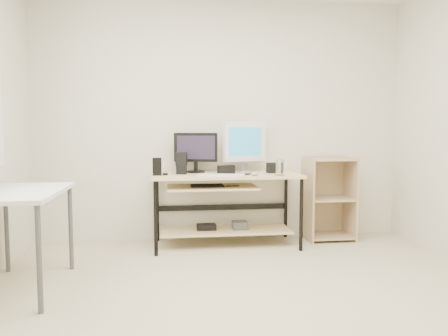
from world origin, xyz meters
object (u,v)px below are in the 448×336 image
Objects in this scene: audio_controller at (157,166)px; desk at (224,194)px; side_table at (19,201)px; white_imac at (245,143)px; black_monitor at (196,150)px; shelf_unit at (328,198)px.

desk is at bearing 6.69° from audio_controller.
white_imac is at bearing 32.48° from side_table.
desk is 2.81× the size of white_imac.
audio_controller is (-0.40, -0.24, -0.15)m from black_monitor.
desk is 1.19m from shelf_unit.
side_table is 3.09m from shelf_unit.
white_imac is at bearing -179.31° from shelf_unit.
shelf_unit is 1.11m from white_imac.
shelf_unit is 1.90m from audio_controller.
white_imac is at bearing 13.68° from audio_controller.
desk is 0.74m from audio_controller.
side_table is 5.69× the size of audio_controller.
side_table is 2.21× the size of black_monitor.
desk is 1.67× the size of shelf_unit.
white_imac is (1.90, 1.21, 0.39)m from side_table.
white_imac reaches higher than audio_controller.
shelf_unit is at bearing 7.77° from desk.
white_imac reaches higher than shelf_unit.
audio_controller reaches higher than shelf_unit.
white_imac is (-0.93, -0.01, 0.61)m from shelf_unit.
black_monitor is (-1.45, -0.01, 0.54)m from shelf_unit.
shelf_unit is at bearing 6.78° from audio_controller.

